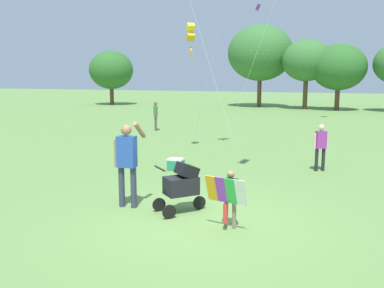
% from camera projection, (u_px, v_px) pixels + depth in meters
% --- Properties ---
extents(ground_plane, '(120.00, 120.00, 0.00)m').
position_uv_depth(ground_plane, '(199.00, 220.00, 8.14)').
color(ground_plane, '#668E47').
extents(treeline_distant, '(42.90, 6.39, 6.93)m').
position_uv_depth(treeline_distant, '(322.00, 62.00, 33.06)').
color(treeline_distant, brown).
rests_on(treeline_distant, ground).
extents(child_with_butterfly_kite, '(0.80, 0.44, 1.07)m').
position_uv_depth(child_with_butterfly_kite, '(229.00, 194.00, 7.60)').
color(child_with_butterfly_kite, '#7F705B').
rests_on(child_with_butterfly_kite, ground).
extents(person_adult_flyer, '(0.57, 0.56, 1.84)m').
position_uv_depth(person_adult_flyer, '(127.00, 158.00, 8.77)').
color(person_adult_flyer, '#33384C').
rests_on(person_adult_flyer, ground).
extents(stroller, '(0.97, 0.99, 1.03)m').
position_uv_depth(stroller, '(182.00, 183.00, 8.51)').
color(stroller, black).
rests_on(stroller, ground).
extents(kite_green_novelty, '(2.12, 3.25, 4.57)m').
position_uv_depth(kite_green_novelty, '(191.00, 33.00, 14.76)').
color(kite_green_novelty, yellow).
rests_on(kite_green_novelty, ground).
extents(person_sitting_far, '(0.39, 0.30, 1.36)m').
position_uv_depth(person_sitting_far, '(321.00, 144.00, 12.15)').
color(person_sitting_far, '#232328').
rests_on(person_sitting_far, ground).
extents(person_couple_left, '(0.32, 0.42, 1.46)m').
position_uv_depth(person_couple_left, '(156.00, 113.00, 20.96)').
color(person_couple_left, '#4C4C51').
rests_on(person_couple_left, ground).
extents(cooler_box, '(0.45, 0.33, 0.35)m').
position_uv_depth(cooler_box, '(176.00, 164.00, 12.34)').
color(cooler_box, '#288466').
rests_on(cooler_box, ground).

